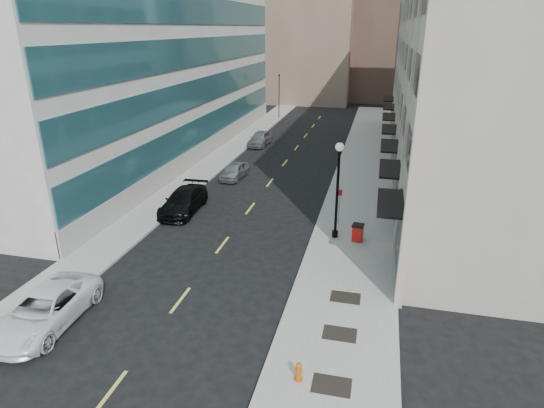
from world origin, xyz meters
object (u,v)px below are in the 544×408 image
at_px(car_white_van, 45,309).
at_px(car_silver_sedan, 235,171).
at_px(car_black_pickup, 184,201).
at_px(traffic_signal, 279,77).
at_px(sign_post, 339,200).
at_px(fire_hydrant, 299,371).
at_px(urn_planter, 389,198).
at_px(lamppost, 338,182).
at_px(trash_bin, 358,232).
at_px(car_grey_sedan, 260,138).

relative_size(car_white_van, car_silver_sedan, 1.43).
relative_size(car_black_pickup, car_silver_sedan, 1.38).
height_order(traffic_signal, sign_post, traffic_signal).
height_order(traffic_signal, fire_hydrant, traffic_signal).
bearing_deg(car_white_van, car_black_pickup, 86.03).
distance_m(car_white_van, car_black_pickup, 13.51).
xyz_separation_m(car_black_pickup, sign_post, (10.75, 0.04, 0.96)).
relative_size(car_silver_sedan, urn_planter, 4.59).
height_order(traffic_signal, car_black_pickup, traffic_signal).
xyz_separation_m(traffic_signal, lamppost, (11.90, -37.63, -2.05)).
height_order(car_black_pickup, lamppost, lamppost).
bearing_deg(car_white_van, traffic_signal, 88.76).
bearing_deg(fire_hydrant, trash_bin, 84.97).
distance_m(car_grey_sedan, trash_bin, 24.92).
distance_m(car_silver_sedan, trash_bin, 15.00).
height_order(trash_bin, urn_planter, trash_bin).
bearing_deg(traffic_signal, car_white_van, -89.18).
xyz_separation_m(traffic_signal, fire_hydrant, (11.90, -50.00, -5.19)).
bearing_deg(car_white_van, car_silver_sedan, 83.68).
distance_m(car_grey_sedan, sign_post, 22.25).
bearing_deg(traffic_signal, car_silver_sedan, -85.24).
relative_size(traffic_signal, car_white_van, 1.25).
bearing_deg(lamppost, car_silver_sedan, 133.82).
bearing_deg(car_grey_sedan, fire_hydrant, -69.29).
relative_size(sign_post, urn_planter, 2.94).
distance_m(lamppost, sign_post, 2.83).
bearing_deg(car_grey_sedan, traffic_signal, 98.93).
bearing_deg(lamppost, trash_bin, -9.98).
relative_size(car_white_van, fire_hydrant, 7.11).
relative_size(car_grey_sedan, trash_bin, 4.32).
height_order(car_grey_sedan, urn_planter, car_grey_sedan).
height_order(car_silver_sedan, sign_post, sign_post).
height_order(traffic_signal, trash_bin, traffic_signal).
bearing_deg(car_grey_sedan, car_silver_sedan, -82.22).
distance_m(car_grey_sedan, fire_hydrant, 35.65).
height_order(fire_hydrant, urn_planter, urn_planter).
relative_size(fire_hydrant, urn_planter, 0.93).
bearing_deg(sign_post, lamppost, -104.50).
relative_size(car_silver_sedan, trash_bin, 3.67).
height_order(car_grey_sedan, lamppost, lamppost).
bearing_deg(traffic_signal, car_grey_sedan, -84.75).
bearing_deg(car_silver_sedan, sign_post, -34.94).
bearing_deg(fire_hydrant, sign_post, 91.35).
distance_m(car_white_van, car_silver_sedan, 21.53).
relative_size(car_white_van, car_black_pickup, 1.04).
bearing_deg(car_grey_sedan, trash_bin, -58.06).
xyz_separation_m(lamppost, sign_post, (0.00, 2.08, -1.92)).
distance_m(car_silver_sedan, urn_planter, 13.36).
xyz_separation_m(traffic_signal, trash_bin, (13.26, -37.87, -5.00)).
distance_m(traffic_signal, fire_hydrant, 51.66).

